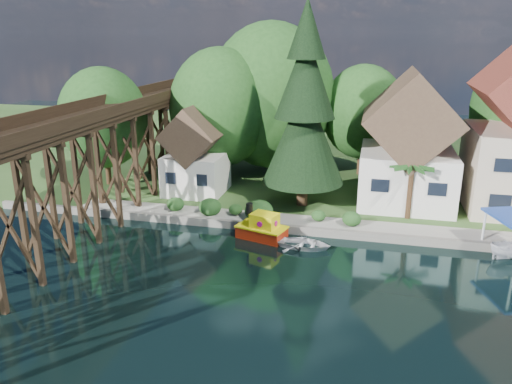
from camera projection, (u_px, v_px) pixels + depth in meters
ground at (291, 286)px, 29.31m from camera, size 140.00×140.00×0.00m
bank at (337, 153)px, 60.74m from camera, size 140.00×52.00×0.50m
seawall at (364, 236)px, 35.75m from camera, size 60.00×0.40×0.62m
promenade at (393, 229)px, 36.45m from camera, size 50.00×2.60×0.06m
trestle_bridge at (85, 162)px, 35.97m from camera, size 4.12×44.18×9.30m
house_left at (408, 148)px, 41.03m from camera, size 7.64×8.64×11.02m
shed at (196, 156)px, 43.99m from camera, size 5.09×5.40×7.85m
bg_trees at (341, 110)px, 46.55m from camera, size 49.90×13.30×10.57m
shrubs at (252, 209)px, 38.52m from camera, size 15.76×2.47×1.70m
conifer at (305, 111)px, 39.31m from camera, size 6.62×6.62×16.31m
palm_tree at (412, 168)px, 37.45m from camera, size 4.03×4.03×4.59m
tugboat at (262, 228)px, 35.93m from camera, size 3.92×2.84×2.55m
boat_white_a at (305, 243)px, 34.46m from camera, size 3.83×2.88×0.75m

